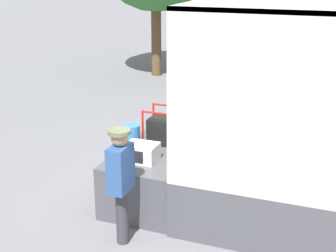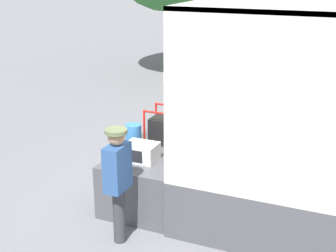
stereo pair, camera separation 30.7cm
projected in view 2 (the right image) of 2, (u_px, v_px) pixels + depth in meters
The scene contains 6 objects.
ground_plane at pixel (190, 205), 7.94m from camera, with size 160.00×160.00×0.00m, color slate.
tailgate_deck at pixel (157, 175), 8.03m from camera, with size 1.23×2.06×0.88m, color #4C4C51.
microwave at pixel (141, 152), 7.47m from camera, with size 0.51×0.41×0.28m.
portable_generator at pixel (167, 130), 8.17m from camera, with size 0.66×0.52×0.63m.
orange_bucket at pixel (133, 136), 7.99m from camera, with size 0.28×0.28×0.41m.
worker_person at pixel (118, 174), 6.55m from camera, with size 0.31×0.44×1.75m.
Camera 2 is at (2.46, -6.65, 3.84)m, focal length 50.00 mm.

